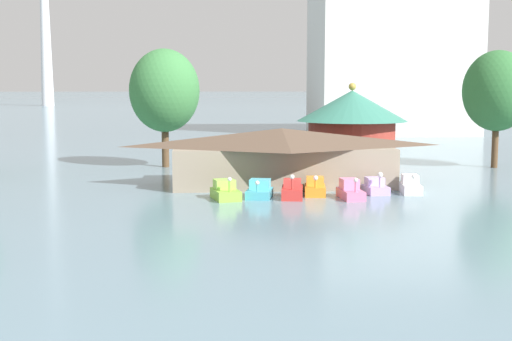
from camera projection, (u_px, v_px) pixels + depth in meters
pedal_boat_lime at (225, 192)px, 47.24m from camera, size 2.16×3.11×1.70m
pedal_boat_cyan at (260, 190)px, 47.93m from camera, size 2.18×2.92×1.35m
pedal_boat_red at (292, 190)px, 47.74m from camera, size 1.83×3.06×1.81m
pedal_boat_orange at (315, 188)px, 49.14m from camera, size 1.82×2.96×1.55m
pedal_boat_pink at (350, 191)px, 47.55m from camera, size 1.55×3.04×1.61m
pedal_boat_lavender at (376, 187)px, 49.62m from camera, size 1.65×2.34×1.71m
pedal_boat_white at (410, 186)px, 49.97m from camera, size 1.66×2.91×1.55m
boathouse at (282, 155)px, 54.10m from camera, size 18.24×8.90×4.48m
green_roof_pavilion at (352, 125)px, 64.30m from camera, size 10.35×10.35×8.09m
shoreline_tree_mid at (164, 91)px, 65.23m from camera, size 6.71×6.71×11.34m
shoreline_tree_right at (497, 91)px, 64.72m from camera, size 6.47×6.47×11.17m
background_building_block at (390, 59)px, 112.31m from camera, size 25.55×18.65×24.43m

